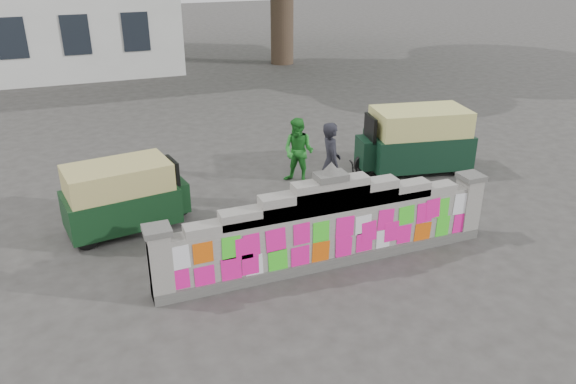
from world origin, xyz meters
name	(u,v)px	position (x,y,z in m)	size (l,w,h in m)	color
ground	(328,264)	(0.00, 0.00, 0.00)	(100.00, 100.00, 0.00)	#383533
parapet_wall	(329,228)	(0.00, -0.01, 0.75)	(6.48, 0.44, 2.01)	#4C4C49
cyclist_bike	(330,189)	(0.98, 2.02, 0.52)	(0.70, 1.99, 1.05)	black
cyclist_rider	(330,173)	(0.98, 2.02, 0.89)	(0.65, 0.43, 1.78)	black
pedestrian	(299,151)	(0.96, 3.77, 0.81)	(0.79, 0.62, 1.63)	#24872A
rickshaw_left	(123,196)	(-3.27, 2.82, 0.74)	(2.63, 1.50, 1.42)	black
rickshaw_right	(416,139)	(4.06, 3.43, 0.85)	(3.03, 1.79, 1.63)	black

